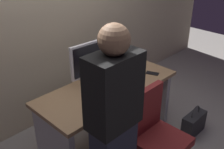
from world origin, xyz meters
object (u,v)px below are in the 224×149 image
Objects in this scene: desk at (109,103)px; keyboard at (107,90)px; mouse at (127,78)px; book_stack at (126,64)px; handbag at (194,123)px; office_chair at (156,141)px; person_at_desk at (114,125)px; monitor at (93,60)px; cell_phone at (152,73)px; cup_near_keyboard at (91,104)px.

keyboard is at bearing -145.20° from desk.
mouse is 0.49× the size of book_stack.
handbag is (0.55, -0.59, -0.60)m from mouse.
mouse is (0.31, 0.64, 0.31)m from office_chair.
office_chair reaches higher than desk.
handbag is (0.86, 0.05, -0.29)m from office_chair.
handbag is at bearing -46.68° from mouse.
person_at_desk is 1.21m from book_stack.
monitor is 0.44m from mouse.
keyboard is 0.33m from mouse.
book_stack is at bearing -6.53° from monitor.
office_chair is 1.01m from book_stack.
cell_phone is at bearing 118.28° from handbag.
keyboard is at bearing -177.16° from mouse.
desk is 3.63× the size of keyboard.
keyboard reaches higher than handbag.
desk is 15.34× the size of cup_near_keyboard.
office_chair is at bearing -176.58° from handbag.
keyboard is at bearing 91.76° from office_chair.
monitor is at bearing 142.49° from mouse.
handbag is (0.80, -0.63, -0.37)m from desk.
monitor reaches higher than desk.
cell_phone is (0.59, -0.34, -0.25)m from monitor.
person_at_desk is at bearing 179.43° from cell_phone.
office_chair reaches higher than mouse.
desk is 0.51m from monitor.
office_chair reaches higher than cup_near_keyboard.
handbag is at bearing 3.42° from office_chair.
cup_near_keyboard is (-0.36, -0.37, -0.21)m from monitor.
desk is 0.25m from keyboard.
book_stack is 0.54× the size of handbag.
book_stack reaches higher than handbag.
mouse reaches higher than cell_phone.
cup_near_keyboard is at bearing -159.01° from book_stack.
monitor reaches higher than cell_phone.
book_stack is (0.82, 0.32, 0.02)m from cup_near_keyboard.
book_stack is 1.07m from handbag.
cup_near_keyboard reaches higher than cell_phone.
monitor reaches higher than book_stack.
monitor is 0.50m from book_stack.
desk is 15.60× the size of mouse.
cell_phone is (0.63, -0.10, -0.01)m from keyboard.
book_stack reaches higher than mouse.
person_at_desk is 1.52m from handbag.
office_chair is 2.49× the size of handbag.
monitor is at bearing 82.09° from keyboard.
mouse is 0.69× the size of cell_phone.
office_chair reaches higher than handbag.
desk is at bearing -162.91° from book_stack.
monitor is at bearing 45.77° from cup_near_keyboard.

